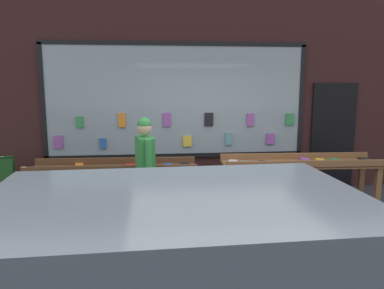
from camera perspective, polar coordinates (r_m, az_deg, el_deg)
name	(u,v)px	position (r m, az deg, el deg)	size (l,w,h in m)	color
ground_plane	(222,238)	(5.31, 4.57, -14.02)	(40.00, 40.00, 0.00)	#2D2D33
shopfront_facade	(200,98)	(7.24, 1.24, 7.17)	(8.15, 0.29, 3.67)	#331919
display_table_left	(114,172)	(6.11, -11.86, -4.10)	(2.66, 0.79, 0.87)	brown
display_table_right	(300,166)	(6.57, 16.19, -3.23)	(2.66, 0.82, 0.88)	brown
person_browsing	(145,163)	(5.56, -7.16, -2.83)	(0.30, 0.64, 1.62)	#2D334C
small_dog	(179,213)	(5.46, -1.93, -10.32)	(0.29, 0.55, 0.39)	black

